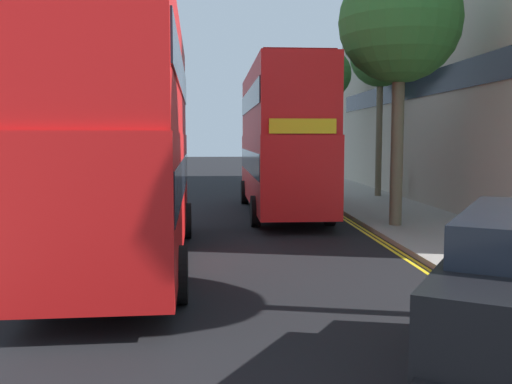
{
  "coord_description": "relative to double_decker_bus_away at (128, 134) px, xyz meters",
  "views": [
    {
      "loc": [
        -0.28,
        -0.91,
        2.93
      ],
      "look_at": [
        0.5,
        11.0,
        1.8
      ],
      "focal_mm": 39.75,
      "sensor_mm": 36.0,
      "label": 1
    }
  ],
  "objects": [
    {
      "name": "street_tree_far",
      "position": [
        8.31,
        19.58,
        3.49
      ],
      "size": [
        2.89,
        2.89,
        7.93
      ],
      "color": "#6B6047",
      "rests_on": "sidewalk_right"
    },
    {
      "name": "townhouse_terrace_right",
      "position": [
        15.87,
        13.16,
        3.84
      ],
      "size": [
        10.08,
        28.0,
        13.73
      ],
      "color": "#B2A893",
      "rests_on": "ground"
    },
    {
      "name": "double_decker_bus_away",
      "position": [
        0.0,
        0.0,
        0.0
      ],
      "size": [
        3.09,
        10.89,
        5.64
      ],
      "color": "red",
      "rests_on": "ground"
    },
    {
      "name": "pedestrian_far",
      "position": [
        10.23,
        12.54,
        -2.04
      ],
      "size": [
        0.34,
        0.22,
        1.62
      ],
      "color": "#2D2D38",
      "rests_on": "sidewalk_right"
    },
    {
      "name": "kerb_line_outer",
      "position": [
        6.77,
        1.68,
        -3.03
      ],
      "size": [
        0.1,
        56.0,
        0.01
      ],
      "primitive_type": "cube",
      "color": "yellow",
      "rests_on": "ground"
    },
    {
      "name": "kerb_line_inner",
      "position": [
        6.61,
        1.68,
        -3.03
      ],
      "size": [
        0.1,
        56.0,
        0.01
      ],
      "primitive_type": "cube",
      "color": "yellow",
      "rests_on": "ground"
    },
    {
      "name": "sidewalk_left",
      "position": [
        -4.13,
        3.68,
        -2.96
      ],
      "size": [
        4.0,
        80.0,
        0.14
      ],
      "primitive_type": "cube",
      "color": "gray",
      "rests_on": "ground"
    },
    {
      "name": "sidewalk_right",
      "position": [
        8.87,
        3.68,
        -2.96
      ],
      "size": [
        4.0,
        80.0,
        0.14
      ],
      "primitive_type": "cube",
      "color": "gray",
      "rests_on": "ground"
    },
    {
      "name": "street_tree_near",
      "position": [
        7.79,
        4.6,
        3.51
      ],
      "size": [
        3.84,
        3.84,
        8.38
      ],
      "color": "#6B6047",
      "rests_on": "sidewalk_right"
    },
    {
      "name": "street_tree_mid",
      "position": [
        9.84,
        13.84,
        3.74
      ],
      "size": [
        2.92,
        2.92,
        8.17
      ],
      "color": "#6B6047",
      "rests_on": "sidewalk_right"
    },
    {
      "name": "double_decker_bus_oncoming",
      "position": [
        4.51,
        8.77,
        0.0
      ],
      "size": [
        2.87,
        10.83,
        5.64
      ],
      "color": "red",
      "rests_on": "ground"
    }
  ]
}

